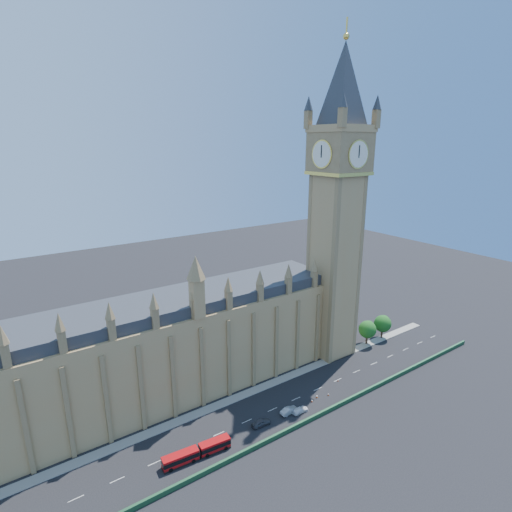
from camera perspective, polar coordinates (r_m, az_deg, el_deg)
ground at (r=109.83m, az=0.56°, el=-21.79°), size 400.00×400.00×0.00m
palace_westminster at (r=110.17m, az=-17.44°, el=-13.83°), size 120.00×20.00×28.00m
elizabeth_tower at (r=123.06m, az=11.62°, el=9.70°), size 20.59×20.59×105.00m
bridge_parapet at (r=103.83m, az=3.67°, el=-23.99°), size 160.00×0.60×1.20m
kerb_north at (r=116.16m, az=-2.29°, el=-19.38°), size 160.00×3.00×0.16m
tree_east_near at (r=144.28m, az=15.67°, el=-9.98°), size 6.00×6.00×8.50m
tree_east_far at (r=150.05m, az=17.67°, el=-9.11°), size 6.00×6.00×8.50m
red_bus at (r=98.88m, az=-8.44°, el=-25.98°), size 15.72×3.68×2.65m
car_grey at (r=106.30m, az=0.70°, el=-22.70°), size 4.92×2.22×1.64m
car_silver at (r=110.30m, az=4.79°, el=-21.13°), size 5.02×1.83×1.64m
car_white at (r=110.91m, az=6.32°, el=-21.03°), size 4.72×1.95×1.37m
cone_a at (r=114.98m, az=7.99°, el=-19.80°), size 0.53×0.53×0.68m
cone_b at (r=116.65m, az=8.68°, el=-19.22°), size 0.58×0.58×0.79m
cone_c at (r=124.42m, az=11.64°, el=-16.96°), size 0.52×0.52×0.65m
cone_d at (r=118.04m, az=10.30°, el=-18.88°), size 0.47×0.47×0.62m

